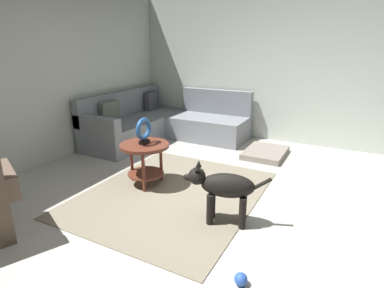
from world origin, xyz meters
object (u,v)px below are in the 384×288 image
at_px(sectional_couch, 163,124).
at_px(dog_toy_rope, 227,186).
at_px(side_table, 145,153).
at_px(torus_sculpture, 144,130).
at_px(dog_bed_mat, 265,153).
at_px(dog, 223,188).
at_px(dog_toy_ball, 241,279).

xyz_separation_m(sectional_couch, dog_toy_rope, (-1.40, -1.83, -0.26)).
relative_size(side_table, dog_toy_rope, 3.54).
height_order(torus_sculpture, dog_toy_rope, torus_sculpture).
distance_m(side_table, dog_bed_mat, 2.09).
distance_m(torus_sculpture, dog_toy_rope, 1.23).
height_order(dog, dog_toy_ball, dog).
distance_m(dog_toy_ball, dog_toy_rope, 1.62).
distance_m(torus_sculpture, dog_toy_ball, 2.07).
distance_m(dog_bed_mat, dog_toy_ball, 2.91).
bearing_deg(torus_sculpture, sectional_couch, 26.67).
bearing_deg(dog_bed_mat, sectional_couch, 89.84).
relative_size(sectional_couch, dog_toy_rope, 13.27).
bearing_deg(sectional_couch, dog, -135.78).
distance_m(sectional_couch, side_table, 1.99).
relative_size(dog, dog_toy_rope, 4.88).
relative_size(torus_sculpture, dog, 0.39).
bearing_deg(torus_sculpture, side_table, 180.00).
xyz_separation_m(dog_bed_mat, dog, (-2.13, -0.14, 0.33)).
bearing_deg(torus_sculpture, dog, -106.89).
height_order(sectional_couch, dog, sectional_couch).
xyz_separation_m(torus_sculpture, dog_toy_ball, (-1.08, -1.63, -0.66)).
bearing_deg(side_table, sectional_couch, 26.67).
xyz_separation_m(sectional_couch, side_table, (-1.77, -0.89, 0.13)).
bearing_deg(dog_toy_ball, dog_toy_rope, 25.34).
xyz_separation_m(sectional_couch, dog_toy_ball, (-2.86, -2.53, -0.24)).
bearing_deg(side_table, torus_sculpture, 0.00).
xyz_separation_m(side_table, dog, (-0.36, -1.19, -0.04)).
bearing_deg(dog_bed_mat, dog_toy_ball, -168.43).
bearing_deg(sectional_couch, torus_sculpture, -153.33).
relative_size(side_table, torus_sculpture, 1.84).
height_order(torus_sculpture, dog, torus_sculpture).
bearing_deg(sectional_couch, side_table, -153.33).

